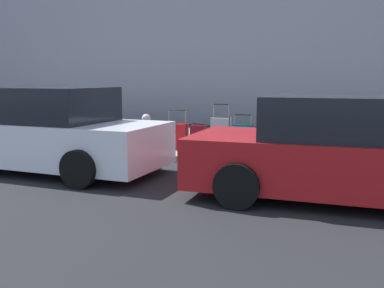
# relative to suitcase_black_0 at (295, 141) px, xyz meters

# --- Properties ---
(ground_plane) EXTENTS (40.00, 40.00, 0.00)m
(ground_plane) POSITION_rel_suitcase_black_0_xyz_m (4.28, 0.84, -0.48)
(ground_plane) COLOR black
(sidewalk_curb) EXTENTS (18.00, 5.00, 0.14)m
(sidewalk_curb) POSITION_rel_suitcase_black_0_xyz_m (4.28, -1.66, -0.41)
(sidewalk_curb) COLOR gray
(sidewalk_curb) RESTS_ON ground_plane
(suitcase_black_0) EXTENTS (0.41, 0.23, 0.89)m
(suitcase_black_0) POSITION_rel_suitcase_black_0_xyz_m (0.00, 0.00, 0.00)
(suitcase_black_0) COLOR black
(suitcase_black_0) RESTS_ON sidewalk_curb
(suitcase_navy_1) EXTENTS (0.45, 0.28, 0.65)m
(suitcase_navy_1) POSITION_rel_suitcase_black_0_xyz_m (0.54, 0.06, -0.04)
(suitcase_navy_1) COLOR navy
(suitcase_navy_1) RESTS_ON sidewalk_curb
(suitcase_teal_2) EXTENTS (0.43, 0.21, 0.88)m
(suitcase_teal_2) POSITION_rel_suitcase_black_0_xyz_m (1.10, 0.10, -0.00)
(suitcase_teal_2) COLOR #0F606B
(suitcase_teal_2) RESTS_ON sidewalk_curb
(suitcase_silver_3) EXTENTS (0.42, 0.24, 1.09)m
(suitcase_silver_3) POSITION_rel_suitcase_black_0_xyz_m (1.64, -0.04, 0.05)
(suitcase_silver_3) COLOR #9EA0A8
(suitcase_silver_3) RESTS_ON sidewalk_curb
(suitcase_maroon_4) EXTENTS (0.36, 0.22, 0.64)m
(suitcase_maroon_4) POSITION_rel_suitcase_black_0_xyz_m (2.14, 0.04, -0.04)
(suitcase_maroon_4) COLOR maroon
(suitcase_maroon_4) RESTS_ON sidewalk_curb
(suitcase_red_5) EXTENTS (0.49, 0.25, 0.94)m
(suitcase_red_5) POSITION_rel_suitcase_black_0_xyz_m (2.68, 0.02, -0.03)
(suitcase_red_5) COLOR red
(suitcase_red_5) RESTS_ON sidewalk_curb
(fire_hydrant) EXTENTS (0.39, 0.21, 0.80)m
(fire_hydrant) POSITION_rel_suitcase_black_0_xyz_m (3.49, 0.02, 0.08)
(fire_hydrant) COLOR #99999E
(fire_hydrant) RESTS_ON sidewalk_curb
(bollard_post) EXTENTS (0.16, 0.16, 0.76)m
(bollard_post) POSITION_rel_suitcase_black_0_xyz_m (4.16, 0.17, 0.04)
(bollard_post) COLOR brown
(bollard_post) RESTS_ON sidewalk_curb
(parking_meter) EXTENTS (0.12, 0.09, 1.27)m
(parking_meter) POSITION_rel_suitcase_black_0_xyz_m (-1.03, -0.23, 0.49)
(parking_meter) COLOR slate
(parking_meter) RESTS_ON sidewalk_curb
(parked_car_red_0) EXTENTS (4.71, 2.30, 1.53)m
(parked_car_red_0) POSITION_rel_suitcase_black_0_xyz_m (-1.16, 2.50, 0.25)
(parked_car_red_0) COLOR #AD1619
(parked_car_red_0) RESTS_ON ground_plane
(parked_car_white_1) EXTENTS (4.72, 2.10, 1.61)m
(parked_car_white_1) POSITION_rel_suitcase_black_0_xyz_m (4.37, 2.50, 0.28)
(parked_car_white_1) COLOR silver
(parked_car_white_1) RESTS_ON ground_plane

